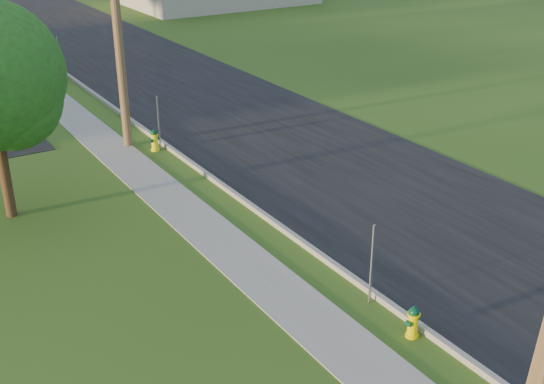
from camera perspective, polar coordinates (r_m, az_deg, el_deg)
The scene contains 10 objects.
road at distance 22.37m, azimuth 7.04°, elevation 1.06°, with size 8.00×120.00×0.02m, color black.
curb at distance 20.24m, azimuth -1.82°, elevation -1.14°, with size 0.15×120.00×0.15m, color gray.
sidewalk at distance 19.54m, azimuth -6.25°, elevation -2.47°, with size 1.50×120.00×0.03m, color gray.
utility_pole_mid at distance 24.50m, azimuth -12.95°, elevation 14.75°, with size 1.40×0.32×9.80m.
sign_post_near at distance 15.50m, azimuth 8.35°, elevation -6.04°, with size 0.05×0.04×2.00m, color gray.
sign_post_mid at distance 24.81m, azimuth -9.45°, elevation 5.71°, with size 0.05×0.04×2.00m, color gray.
sign_post_far at distance 36.01m, azimuth -17.37°, elevation 10.74°, with size 0.05×0.04×2.00m, color gray.
hydrant_near at distance 14.89m, azimuth 11.73°, elevation -10.58°, with size 0.39×0.35×0.76m.
hydrant_mid at distance 24.91m, azimuth -9.79°, elevation 4.31°, with size 0.43×0.38×0.82m.
hydrant_far at distance 35.11m, azimuth -17.16°, elevation 9.44°, with size 0.43×0.38×0.83m.
Camera 1 is at (-8.70, -5.80, 8.75)m, focal length 45.00 mm.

